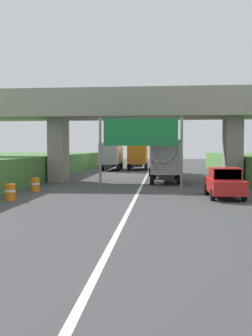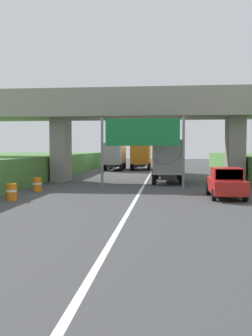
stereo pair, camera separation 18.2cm
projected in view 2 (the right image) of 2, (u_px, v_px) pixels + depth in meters
lane_centre_stripe at (140, 192)px, 23.94m from camera, size 0.20×95.11×0.01m
overpass_bridge at (146, 114)px, 30.47m from camera, size 40.00×4.80×7.47m
overhead_highway_sign at (142, 136)px, 25.92m from camera, size 5.88×0.18×4.97m
truck_orange at (141, 155)px, 48.22m from camera, size 2.44×7.30×3.44m
truck_silver at (164, 156)px, 38.82m from camera, size 2.44×7.30×3.44m
truck_yellow at (168, 159)px, 30.65m from camera, size 2.44×7.30×3.44m
truck_green at (115, 155)px, 47.38m from camera, size 2.44×7.30×3.44m
car_red at (226, 183)px, 20.94m from camera, size 1.86×4.10×1.72m
construction_barrel_4 at (11, 192)px, 20.00m from camera, size 0.57×0.57×0.90m
construction_barrel_5 at (37, 184)px, 24.06m from camera, size 0.57×0.57×0.90m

